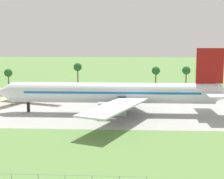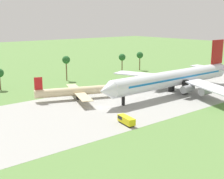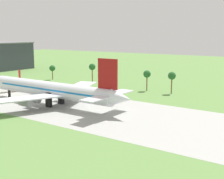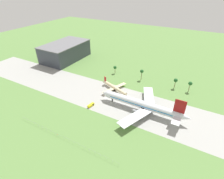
# 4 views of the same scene
# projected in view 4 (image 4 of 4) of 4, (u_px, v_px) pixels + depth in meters

# --- Properties ---
(ground_plane) EXTENTS (600.00, 600.00, 0.00)m
(ground_plane) POSITION_uv_depth(u_px,v_px,m) (107.00, 97.00, 154.74)
(ground_plane) COLOR #5B8442
(taxiway_strip) EXTENTS (320.00, 44.00, 0.02)m
(taxiway_strip) POSITION_uv_depth(u_px,v_px,m) (107.00, 97.00, 154.73)
(taxiway_strip) COLOR #9E9E99
(taxiway_strip) RESTS_ON ground_plane
(jet_airliner) EXTENTS (72.15, 59.46, 19.23)m
(jet_airliner) POSITION_uv_depth(u_px,v_px,m) (143.00, 105.00, 135.43)
(jet_airliner) COLOR silver
(jet_airliner) RESTS_ON ground_plane
(regional_aircraft) EXTENTS (29.64, 26.99, 8.68)m
(regional_aircraft) POSITION_uv_depth(u_px,v_px,m) (114.00, 88.00, 163.15)
(regional_aircraft) COLOR beige
(regional_aircraft) RESTS_ON ground_plane
(baggage_tug) EXTENTS (3.11, 6.53, 2.20)m
(baggage_tug) POSITION_uv_depth(u_px,v_px,m) (91.00, 105.00, 143.05)
(baggage_tug) COLOR black
(baggage_tug) RESTS_ON ground_plane
(perimeter_fence) EXTENTS (80.10, 0.10, 2.10)m
(perimeter_fence) POSITION_uv_depth(u_px,v_px,m) (64.00, 137.00, 113.17)
(perimeter_fence) COLOR gray
(perimeter_fence) RESTS_ON ground_plane
(no_stopping_sign) EXTENTS (0.44, 0.08, 1.68)m
(no_stopping_sign) POSITION_uv_depth(u_px,v_px,m) (57.00, 135.00, 115.50)
(no_stopping_sign) COLOR gray
(no_stopping_sign) RESTS_ON ground_plane
(terminal_building) EXTENTS (36.72, 61.20, 20.87)m
(terminal_building) POSITION_uv_depth(u_px,v_px,m) (65.00, 51.00, 224.54)
(terminal_building) COLOR #333842
(terminal_building) RESTS_ON ground_plane
(palm_tree_row) EXTENTS (81.29, 3.60, 11.42)m
(palm_tree_row) POSITION_uv_depth(u_px,v_px,m) (154.00, 75.00, 172.82)
(palm_tree_row) COLOR brown
(palm_tree_row) RESTS_ON ground_plane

